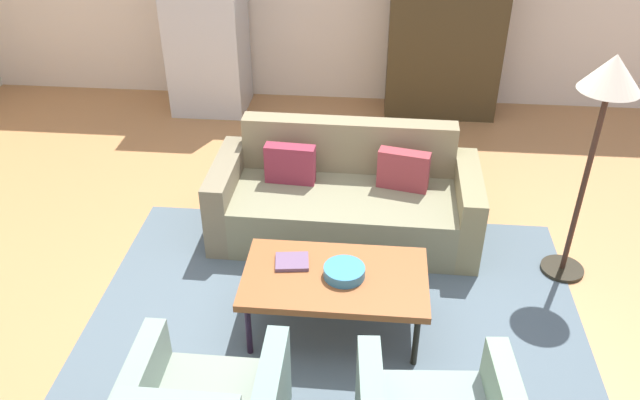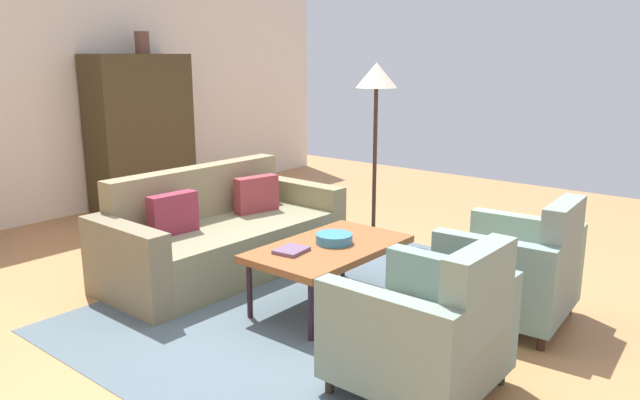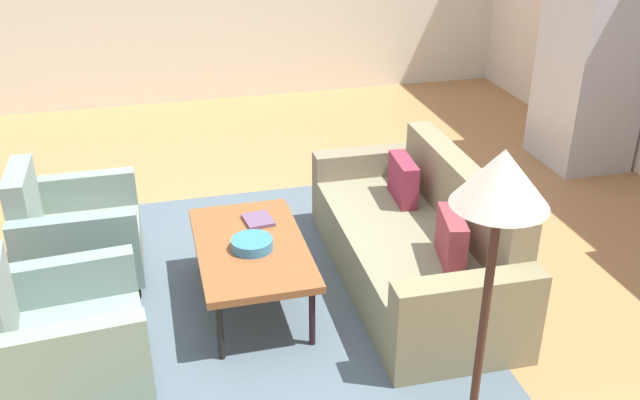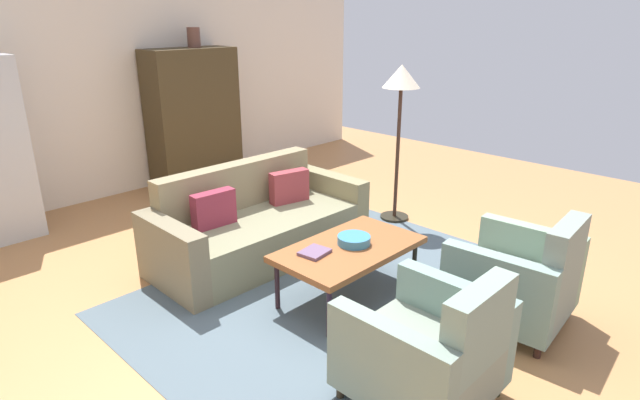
% 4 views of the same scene
% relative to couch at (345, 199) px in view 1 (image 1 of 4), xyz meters
% --- Properties ---
extents(ground_plane, '(10.48, 10.48, 0.00)m').
position_rel_couch_xyz_m(ground_plane, '(-0.11, -0.98, -0.29)').
color(ground_plane, '#B37A48').
extents(area_rug, '(3.40, 2.60, 0.01)m').
position_rel_couch_xyz_m(area_rug, '(-0.00, -1.14, -0.28)').
color(area_rug, '#4E5E68').
rests_on(area_rug, ground).
extents(couch, '(2.11, 0.93, 0.86)m').
position_rel_couch_xyz_m(couch, '(0.00, 0.00, 0.00)').
color(couch, '#79775A').
rests_on(couch, ground).
extents(coffee_table, '(1.20, 0.70, 0.46)m').
position_rel_couch_xyz_m(coffee_table, '(-0.00, -1.19, 0.13)').
color(coffee_table, black).
rests_on(coffee_table, ground).
extents(fruit_bowl, '(0.27, 0.27, 0.07)m').
position_rel_couch_xyz_m(fruit_bowl, '(0.06, -1.19, 0.20)').
color(fruit_bowl, teal).
rests_on(fruit_bowl, coffee_table).
extents(book_stack, '(0.24, 0.21, 0.03)m').
position_rel_couch_xyz_m(book_stack, '(-0.29, -1.09, 0.18)').
color(book_stack, '#614764').
rests_on(book_stack, coffee_table).
extents(cabinet, '(1.20, 0.51, 1.80)m').
position_rel_couch_xyz_m(cabinet, '(0.91, 2.40, 0.61)').
color(cabinet, '#3E311B').
rests_on(cabinet, ground).
extents(refrigerator, '(0.80, 0.73, 1.85)m').
position_rel_couch_xyz_m(refrigerator, '(-1.65, 2.30, 0.64)').
color(refrigerator, '#B7BABF').
rests_on(refrigerator, ground).
extents(floor_lamp, '(0.40, 0.40, 1.72)m').
position_rel_couch_xyz_m(floor_lamp, '(1.69, -0.41, 1.16)').
color(floor_lamp, black).
rests_on(floor_lamp, ground).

